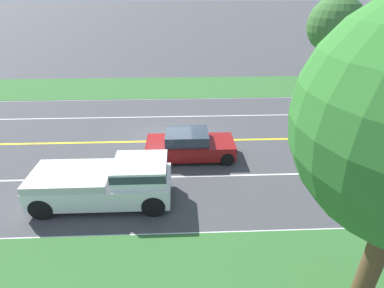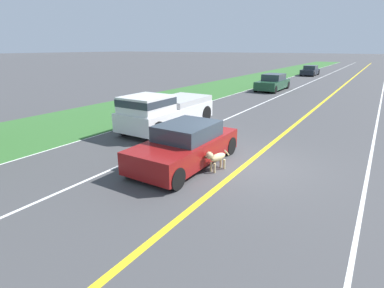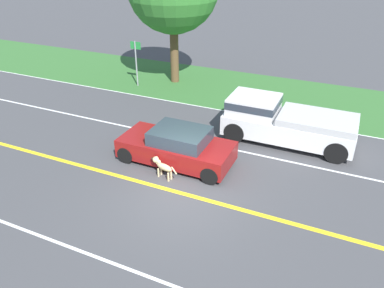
% 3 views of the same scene
% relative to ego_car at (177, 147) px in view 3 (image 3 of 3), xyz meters
% --- Properties ---
extents(ground_plane, '(400.00, 400.00, 0.00)m').
position_rel_ego_car_xyz_m(ground_plane, '(-1.76, -1.07, -0.65)').
color(ground_plane, '#424244').
extents(centre_divider_line, '(0.18, 160.00, 0.01)m').
position_rel_ego_car_xyz_m(centre_divider_line, '(-1.76, -1.07, -0.64)').
color(centre_divider_line, yellow).
rests_on(centre_divider_line, ground).
extents(lane_edge_line_right, '(0.14, 160.00, 0.01)m').
position_rel_ego_car_xyz_m(lane_edge_line_right, '(5.24, -1.07, -0.64)').
color(lane_edge_line_right, white).
rests_on(lane_edge_line_right, ground).
extents(lane_dash_same_dir, '(0.10, 160.00, 0.01)m').
position_rel_ego_car_xyz_m(lane_dash_same_dir, '(1.74, -1.07, -0.64)').
color(lane_dash_same_dir, white).
rests_on(lane_dash_same_dir, ground).
extents(lane_dash_oncoming, '(0.10, 160.00, 0.01)m').
position_rel_ego_car_xyz_m(lane_dash_oncoming, '(-5.26, -1.07, -0.64)').
color(lane_dash_oncoming, white).
rests_on(lane_dash_oncoming, ground).
extents(grass_verge_right, '(6.00, 160.00, 0.03)m').
position_rel_ego_car_xyz_m(grass_verge_right, '(8.24, -1.07, -0.63)').
color(grass_verge_right, '#33662D').
rests_on(grass_verge_right, ground).
extents(ego_car, '(1.89, 4.24, 1.38)m').
position_rel_ego_car_xyz_m(ego_car, '(0.00, 0.00, 0.00)').
color(ego_car, maroon).
rests_on(ego_car, ground).
extents(dog, '(0.41, 1.16, 0.74)m').
position_rel_ego_car_xyz_m(dog, '(-1.15, 0.02, -0.19)').
color(dog, '#D1B784').
rests_on(dog, ground).
extents(pickup_truck, '(2.07, 5.21, 1.76)m').
position_rel_ego_car_xyz_m(pickup_truck, '(3.31, -3.21, 0.26)').
color(pickup_truck, silver).
rests_on(pickup_truck, ground).
extents(street_sign, '(0.11, 0.64, 2.56)m').
position_rel_ego_car_xyz_m(street_sign, '(6.48, 5.72, 0.96)').
color(street_sign, gray).
rests_on(street_sign, ground).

